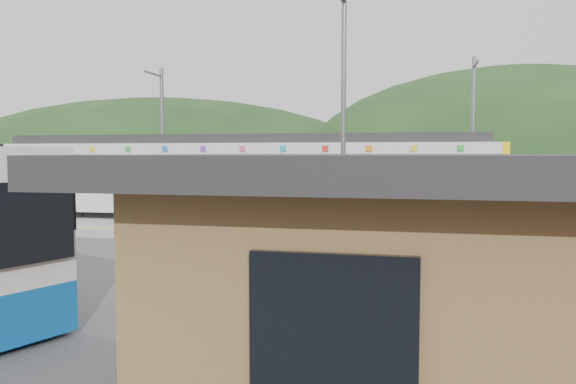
# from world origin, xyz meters

# --- Properties ---
(ground) EXTENTS (120.00, 120.00, 0.00)m
(ground) POSITION_xyz_m (0.00, 0.00, 0.00)
(ground) COLOR #4C4C4F
(ground) RESTS_ON ground
(hills) EXTENTS (146.00, 149.00, 26.00)m
(hills) POSITION_xyz_m (6.19, 5.29, 0.00)
(hills) COLOR #1E3D19
(hills) RESTS_ON ground
(platform) EXTENTS (26.00, 3.20, 0.30)m
(platform) POSITION_xyz_m (0.00, 3.30, 0.15)
(platform) COLOR #9E9E99
(platform) RESTS_ON ground
(yellow_line) EXTENTS (26.00, 0.10, 0.01)m
(yellow_line) POSITION_xyz_m (0.00, 2.00, 0.30)
(yellow_line) COLOR yellow
(yellow_line) RESTS_ON platform
(train) EXTENTS (20.44, 3.01, 3.74)m
(train) POSITION_xyz_m (-2.36, 6.00, 2.06)
(train) COLOR black
(train) RESTS_ON ground
(catenary_mast_west) EXTENTS (0.18, 1.80, 7.00)m
(catenary_mast_west) POSITION_xyz_m (-7.00, 8.56, 3.65)
(catenary_mast_west) COLOR slate
(catenary_mast_west) RESTS_ON ground
(catenary_mast_east) EXTENTS (0.18, 1.80, 7.00)m
(catenary_mast_east) POSITION_xyz_m (7.00, 8.56, 3.65)
(catenary_mast_east) COLOR slate
(catenary_mast_east) RESTS_ON ground
(station_shelter) EXTENTS (9.20, 6.20, 3.00)m
(station_shelter) POSITION_xyz_m (6.00, -9.01, 1.55)
(station_shelter) COLOR olive
(station_shelter) RESTS_ON ground
(lamp_post) EXTENTS (0.35, 1.15, 6.63)m
(lamp_post) POSITION_xyz_m (3.02, -3.13, 3.94)
(lamp_post) COLOR slate
(lamp_post) RESTS_ON ground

